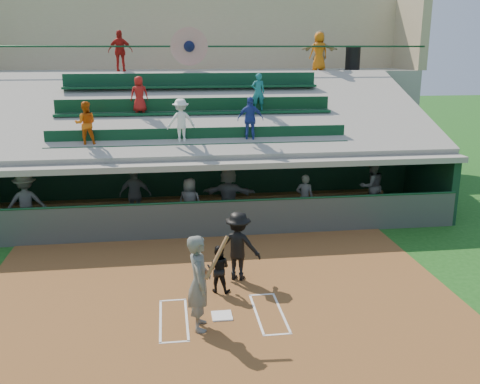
{
  "coord_description": "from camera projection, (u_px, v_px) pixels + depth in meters",
  "views": [
    {
      "loc": [
        -1.04,
        -10.26,
        5.58
      ],
      "look_at": [
        0.88,
        3.5,
        1.8
      ],
      "focal_mm": 40.0,
      "sensor_mm": 36.0,
      "label": 1
    }
  ],
  "objects": [
    {
      "name": "ground",
      "position": [
        222.0,
        317.0,
        11.41
      ],
      "size": [
        100.0,
        100.0,
        0.0
      ],
      "primitive_type": "plane",
      "color": "#164A15",
      "rests_on": "ground"
    },
    {
      "name": "dirt_slab",
      "position": [
        220.0,
        306.0,
        11.89
      ],
      "size": [
        11.0,
        9.0,
        0.02
      ],
      "primitive_type": "cube",
      "color": "brown",
      "rests_on": "ground"
    },
    {
      "name": "home_plate",
      "position": [
        222.0,
        316.0,
        11.4
      ],
      "size": [
        0.43,
        0.43,
        0.03
      ],
      "primitive_type": "cube",
      "color": "white",
      "rests_on": "dirt_slab"
    },
    {
      "name": "batters_box_chalk",
      "position": [
        222.0,
        316.0,
        11.41
      ],
      "size": [
        2.65,
        1.85,
        0.01
      ],
      "color": "white",
      "rests_on": "dirt_slab"
    },
    {
      "name": "dugout_floor",
      "position": [
        201.0,
        219.0,
        17.86
      ],
      "size": [
        16.0,
        3.5,
        0.04
      ],
      "primitive_type": "cube",
      "color": "gray",
      "rests_on": "ground"
    },
    {
      "name": "concourse_slab",
      "position": [
        189.0,
        123.0,
        23.71
      ],
      "size": [
        20.0,
        3.0,
        4.6
      ],
      "primitive_type": "cube",
      "color": "gray",
      "rests_on": "ground"
    },
    {
      "name": "grandstand",
      "position": [
        193.0,
        135.0,
        20.86
      ],
      "size": [
        20.4,
        10.4,
        7.8
      ],
      "color": "#454A45",
      "rests_on": "ground"
    },
    {
      "name": "batter_at_plate",
      "position": [
        199.0,
        282.0,
        10.7
      ],
      "size": [
        0.87,
        0.79,
        2.0
      ],
      "color": "#51544F",
      "rests_on": "dirt_slab"
    },
    {
      "name": "catcher",
      "position": [
        218.0,
        269.0,
        12.44
      ],
      "size": [
        0.66,
        0.58,
        1.15
      ],
      "primitive_type": "imported",
      "rotation": [
        0.0,
        0.0,
        2.84
      ],
      "color": "black",
      "rests_on": "dirt_slab"
    },
    {
      "name": "home_umpire",
      "position": [
        238.0,
        246.0,
        13.06
      ],
      "size": [
        1.27,
        1.02,
        1.72
      ],
      "primitive_type": "imported",
      "rotation": [
        0.0,
        0.0,
        2.75
      ],
      "color": "black",
      "rests_on": "dirt_slab"
    },
    {
      "name": "dugout_bench",
      "position": [
        199.0,
        202.0,
        18.99
      ],
      "size": [
        13.55,
        0.46,
        0.41
      ],
      "primitive_type": "cube",
      "rotation": [
        0.0,
        0.0,
        0.0
      ],
      "color": "olive",
      "rests_on": "dugout_floor"
    },
    {
      "name": "dugout_player_a",
      "position": [
        26.0,
        202.0,
        16.34
      ],
      "size": [
        1.29,
        0.84,
        1.88
      ],
      "primitive_type": "imported",
      "rotation": [
        0.0,
        0.0,
        3.26
      ],
      "color": "#5B5E58",
      "rests_on": "dugout_floor"
    },
    {
      "name": "dugout_player_b",
      "position": [
        135.0,
        195.0,
        17.44
      ],
      "size": [
        1.07,
        0.54,
        1.76
      ],
      "primitive_type": "imported",
      "rotation": [
        0.0,
        0.0,
        3.03
      ],
      "color": "#5B5E59",
      "rests_on": "dugout_floor"
    },
    {
      "name": "dugout_player_c",
      "position": [
        190.0,
        203.0,
        16.85
      ],
      "size": [
        0.91,
        0.77,
        1.58
      ],
      "primitive_type": "imported",
      "rotation": [
        0.0,
        0.0,
        2.74
      ],
      "color": "#5B5D58",
      "rests_on": "dugout_floor"
    },
    {
      "name": "dugout_player_d",
      "position": [
        229.0,
        195.0,
        17.23
      ],
      "size": [
        1.8,
        0.92,
        1.85
      ],
      "primitive_type": "imported",
      "rotation": [
        0.0,
        0.0,
        2.91
      ],
      "color": "#575A55",
      "rests_on": "dugout_floor"
    },
    {
      "name": "dugout_player_e",
      "position": [
        305.0,
        198.0,
        17.42
      ],
      "size": [
        0.67,
        0.57,
        1.57
      ],
      "primitive_type": "imported",
      "rotation": [
        0.0,
        0.0,
        2.75
      ],
      "color": "#5C5E59",
      "rests_on": "dugout_floor"
    },
    {
      "name": "dugout_player_f",
      "position": [
        372.0,
        186.0,
        18.34
      ],
      "size": [
        1.01,
        0.86,
        1.84
      ],
      "primitive_type": "imported",
      "rotation": [
        0.0,
        0.0,
        3.34
      ],
      "color": "#5C5E59",
      "rests_on": "dugout_floor"
    },
    {
      "name": "trash_bin",
      "position": [
        353.0,
        59.0,
        23.57
      ],
      "size": [
        0.64,
        0.64,
        0.97
      ],
      "primitive_type": "cylinder",
      "color": "black",
      "rests_on": "concourse_slab"
    },
    {
      "name": "concourse_staff_a",
      "position": [
        120.0,
        51.0,
        21.25
      ],
      "size": [
        0.96,
        0.4,
        1.63
      ],
      "primitive_type": "imported",
      "rotation": [
        0.0,
        0.0,
        3.14
      ],
      "color": "#B61A14",
      "rests_on": "concourse_slab"
    },
    {
      "name": "concourse_staff_b",
      "position": [
        319.0,
        52.0,
        22.42
      ],
      "size": [
        0.84,
        0.62,
        1.58
      ],
      "primitive_type": "imported",
      "rotation": [
        0.0,
        0.0,
        3.3
      ],
      "color": "#C45F0B",
      "rests_on": "concourse_slab"
    },
    {
      "name": "concourse_staff_c",
      "position": [
        319.0,
        51.0,
        22.66
      ],
      "size": [
        1.6,
        0.98,
        1.65
      ],
      "primitive_type": "imported",
      "rotation": [
        0.0,
        0.0,
        2.79
      ],
      "color": "tan",
      "rests_on": "concourse_slab"
    }
  ]
}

